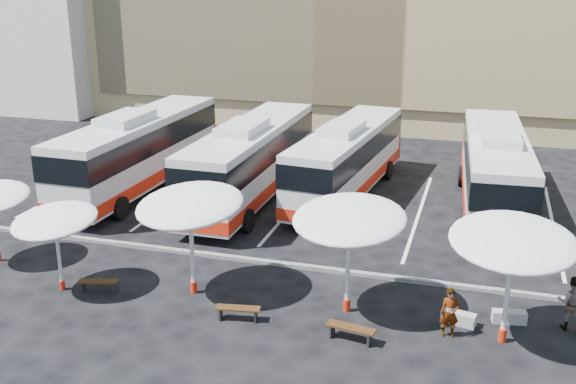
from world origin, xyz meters
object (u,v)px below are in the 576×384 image
(passenger_0, at_px, (450,313))
(sunshade_2, at_px, (190,205))
(bus_3, at_px, (495,169))
(wood_bench_1, at_px, (98,283))
(sunshade_3, at_px, (349,219))
(conc_bench_1, at_px, (509,317))
(bus_0, at_px, (139,149))
(wood_bench_2, at_px, (238,310))
(conc_bench_0, at_px, (458,318))
(bus_1, at_px, (251,158))
(bus_2, at_px, (347,157))
(wood_bench_3, at_px, (351,330))
(sunshade_4, at_px, (513,242))
(passenger_1, at_px, (572,303))
(sunshade_1, at_px, (55,221))

(passenger_0, bearing_deg, sunshade_2, 164.04)
(bus_3, bearing_deg, passenger_0, -98.82)
(bus_3, height_order, wood_bench_1, bus_3)
(bus_3, height_order, sunshade_3, bus_3)
(wood_bench_1, bearing_deg, conc_bench_1, 7.62)
(conc_bench_1, bearing_deg, sunshade_3, -171.89)
(bus_0, relative_size, passenger_0, 8.14)
(sunshade_3, height_order, wood_bench_2, sunshade_3)
(conc_bench_0, bearing_deg, sunshade_3, -177.10)
(bus_0, distance_m, bus_1, 6.14)
(sunshade_2, distance_m, conc_bench_1, 11.30)
(sunshade_3, height_order, conc_bench_0, sunshade_3)
(wood_bench_1, height_order, wood_bench_2, wood_bench_2)
(conc_bench_1, bearing_deg, wood_bench_2, -164.54)
(conc_bench_0, bearing_deg, conc_bench_1, 19.55)
(sunshade_3, bearing_deg, bus_2, 102.04)
(bus_2, distance_m, sunshade_3, 12.47)
(wood_bench_1, xyz_separation_m, passenger_0, (12.27, 0.44, 0.49))
(sunshade_3, distance_m, conc_bench_0, 4.83)
(wood_bench_3, height_order, conc_bench_1, wood_bench_3)
(conc_bench_0, bearing_deg, wood_bench_3, -147.40)
(bus_2, relative_size, sunshade_4, 2.93)
(conc_bench_0, xyz_separation_m, passenger_1, (3.44, 0.71, 0.71))
(bus_2, relative_size, passenger_1, 6.79)
(conc_bench_0, bearing_deg, bus_1, 137.06)
(bus_2, bearing_deg, passenger_1, -43.40)
(bus_2, height_order, passenger_0, bus_2)
(sunshade_3, height_order, conc_bench_1, sunshade_3)
(sunshade_1, bearing_deg, wood_bench_1, 9.76)
(sunshade_1, relative_size, sunshade_3, 0.86)
(bus_3, distance_m, sunshade_3, 12.74)
(bus_1, relative_size, bus_3, 1.01)
(conc_bench_0, relative_size, conc_bench_1, 1.02)
(conc_bench_1, bearing_deg, conc_bench_0, -160.45)
(bus_3, distance_m, sunshade_4, 12.45)
(bus_2, height_order, bus_3, bus_3)
(sunshade_3, distance_m, passenger_0, 4.29)
(bus_1, height_order, conc_bench_0, bus_1)
(bus_1, xyz_separation_m, wood_bench_1, (-1.83, -11.29, -1.78))
(bus_0, height_order, conc_bench_0, bus_0)
(bus_0, xyz_separation_m, bus_1, (6.14, 0.06, -0.04))
(sunshade_4, distance_m, passenger_0, 3.03)
(bus_0, xyz_separation_m, wood_bench_3, (13.68, -11.93, -1.79))
(bus_2, distance_m, wood_bench_1, 14.76)
(wood_bench_1, distance_m, conc_bench_0, 12.61)
(passenger_0, bearing_deg, wood_bench_2, 174.85)
(conc_bench_0, bearing_deg, bus_3, 85.64)
(wood_bench_3, height_order, passenger_1, passenger_1)
(sunshade_2, bearing_deg, bus_0, 126.47)
(bus_1, xyz_separation_m, conc_bench_1, (12.30, -9.40, -1.91))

